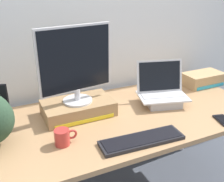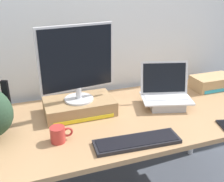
{
  "view_description": "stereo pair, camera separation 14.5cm",
  "coord_description": "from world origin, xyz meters",
  "px_view_note": "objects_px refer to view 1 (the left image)",
  "views": [
    {
      "loc": [
        -0.62,
        -1.32,
        1.55
      ],
      "look_at": [
        0.0,
        0.0,
        0.92
      ],
      "focal_mm": 42.91,
      "sensor_mm": 36.0,
      "label": 1
    },
    {
      "loc": [
        -0.49,
        -1.38,
        1.55
      ],
      "look_at": [
        0.0,
        0.0,
        0.92
      ],
      "focal_mm": 42.91,
      "sensor_mm": 36.0,
      "label": 2
    }
  ],
  "objects_px": {
    "toner_box_yellow": "(78,108)",
    "open_laptop": "(162,95)",
    "external_keyboard": "(142,140)",
    "toner_box_cyan": "(203,79)",
    "cell_phone": "(223,120)",
    "desktop_monitor": "(76,64)",
    "coffee_mug": "(63,137)"
  },
  "relations": [
    {
      "from": "desktop_monitor",
      "to": "coffee_mug",
      "type": "bearing_deg",
      "value": -130.07
    },
    {
      "from": "toner_box_yellow",
      "to": "external_keyboard",
      "type": "bearing_deg",
      "value": -65.0
    },
    {
      "from": "external_keyboard",
      "to": "toner_box_cyan",
      "type": "bearing_deg",
      "value": 33.38
    },
    {
      "from": "toner_box_yellow",
      "to": "open_laptop",
      "type": "relative_size",
      "value": 1.16
    },
    {
      "from": "toner_box_cyan",
      "to": "toner_box_yellow",
      "type": "bearing_deg",
      "value": -177.15
    },
    {
      "from": "desktop_monitor",
      "to": "cell_phone",
      "type": "xyz_separation_m",
      "value": [
        0.77,
        -0.46,
        -0.33
      ]
    },
    {
      "from": "open_laptop",
      "to": "external_keyboard",
      "type": "xyz_separation_m",
      "value": [
        -0.37,
        -0.35,
        -0.05
      ]
    },
    {
      "from": "desktop_monitor",
      "to": "coffee_mug",
      "type": "distance_m",
      "value": 0.44
    },
    {
      "from": "toner_box_yellow",
      "to": "toner_box_cyan",
      "type": "height_order",
      "value": "toner_box_cyan"
    },
    {
      "from": "open_laptop",
      "to": "cell_phone",
      "type": "bearing_deg",
      "value": -46.19
    },
    {
      "from": "open_laptop",
      "to": "external_keyboard",
      "type": "distance_m",
      "value": 0.51
    },
    {
      "from": "toner_box_yellow",
      "to": "open_laptop",
      "type": "distance_m",
      "value": 0.58
    },
    {
      "from": "toner_box_yellow",
      "to": "desktop_monitor",
      "type": "xyz_separation_m",
      "value": [
        0.0,
        -0.0,
        0.29
      ]
    },
    {
      "from": "toner_box_yellow",
      "to": "desktop_monitor",
      "type": "relative_size",
      "value": 0.93
    },
    {
      "from": "toner_box_cyan",
      "to": "external_keyboard",
      "type": "bearing_deg",
      "value": -150.38
    },
    {
      "from": "open_laptop",
      "to": "coffee_mug",
      "type": "xyz_separation_m",
      "value": [
        -0.75,
        -0.19,
        -0.01
      ]
    },
    {
      "from": "toner_box_yellow",
      "to": "external_keyboard",
      "type": "xyz_separation_m",
      "value": [
        0.2,
        -0.44,
        -0.03
      ]
    },
    {
      "from": "toner_box_yellow",
      "to": "external_keyboard",
      "type": "distance_m",
      "value": 0.49
    },
    {
      "from": "cell_phone",
      "to": "open_laptop",
      "type": "bearing_deg",
      "value": 132.77
    },
    {
      "from": "external_keyboard",
      "to": "toner_box_cyan",
      "type": "xyz_separation_m",
      "value": [
        0.87,
        0.49,
        0.04
      ]
    },
    {
      "from": "toner_box_cyan",
      "to": "desktop_monitor",
      "type": "bearing_deg",
      "value": -177.09
    },
    {
      "from": "toner_box_yellow",
      "to": "external_keyboard",
      "type": "height_order",
      "value": "toner_box_yellow"
    },
    {
      "from": "open_laptop",
      "to": "desktop_monitor",
      "type": "bearing_deg",
      "value": -173.02
    },
    {
      "from": "external_keyboard",
      "to": "toner_box_cyan",
      "type": "height_order",
      "value": "toner_box_cyan"
    },
    {
      "from": "desktop_monitor",
      "to": "external_keyboard",
      "type": "height_order",
      "value": "desktop_monitor"
    },
    {
      "from": "external_keyboard",
      "to": "coffee_mug",
      "type": "bearing_deg",
      "value": 161.74
    },
    {
      "from": "cell_phone",
      "to": "toner_box_cyan",
      "type": "xyz_separation_m",
      "value": [
        0.3,
        0.51,
        0.04
      ]
    },
    {
      "from": "cell_phone",
      "to": "toner_box_cyan",
      "type": "distance_m",
      "value": 0.6
    },
    {
      "from": "toner_box_yellow",
      "to": "desktop_monitor",
      "type": "distance_m",
      "value": 0.29
    },
    {
      "from": "open_laptop",
      "to": "coffee_mug",
      "type": "relative_size",
      "value": 3.08
    },
    {
      "from": "desktop_monitor",
      "to": "toner_box_cyan",
      "type": "xyz_separation_m",
      "value": [
        1.07,
        0.05,
        -0.28
      ]
    },
    {
      "from": "toner_box_yellow",
      "to": "toner_box_cyan",
      "type": "xyz_separation_m",
      "value": [
        1.07,
        0.05,
        0.0
      ]
    }
  ]
}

